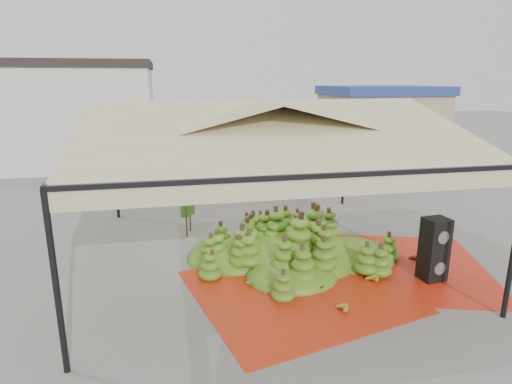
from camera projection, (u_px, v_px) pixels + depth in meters
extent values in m
plane|color=slate|center=(260.00, 254.00, 11.36)|extent=(90.00, 90.00, 0.00)
cylinder|color=black|center=(56.00, 286.00, 6.41)|extent=(0.10, 0.10, 3.00)
cylinder|color=black|center=(115.00, 174.00, 13.98)|extent=(0.10, 0.10, 3.00)
cylinder|color=black|center=(344.00, 164.00, 15.54)|extent=(0.10, 0.10, 3.00)
pyramid|color=#C9C08E|center=(260.00, 121.00, 10.46)|extent=(8.00, 8.00, 1.00)
cube|color=black|center=(260.00, 141.00, 10.59)|extent=(8.00, 8.00, 0.08)
cube|color=#C9C08E|center=(260.00, 149.00, 10.64)|extent=(8.00, 8.00, 0.36)
cube|color=silver|center=(14.00, 119.00, 22.02)|extent=(14.00, 6.00, 5.00)
cube|color=black|center=(6.00, 64.00, 21.33)|extent=(14.30, 6.30, 0.40)
cube|color=tan|center=(379.00, 126.00, 25.16)|extent=(6.00, 5.00, 3.60)
cube|color=navy|center=(382.00, 90.00, 24.63)|extent=(6.30, 5.30, 0.50)
cube|color=red|center=(297.00, 291.00, 9.38)|extent=(5.09, 4.94, 0.01)
cube|color=red|center=(402.00, 265.00, 10.64)|extent=(4.91, 5.04, 0.01)
ellipsoid|color=#46851B|center=(297.00, 236.00, 10.94)|extent=(6.85, 6.29, 1.19)
ellipsoid|color=gold|center=(370.00, 279.00, 9.71)|extent=(0.57, 0.51, 0.21)
ellipsoid|color=#B59324|center=(339.00, 307.00, 8.49)|extent=(0.52, 0.44, 0.22)
ellipsoid|color=#5A1E14|center=(316.00, 285.00, 9.41)|extent=(0.46, 0.39, 0.20)
ellipsoid|color=maroon|center=(413.00, 258.00, 10.86)|extent=(0.49, 0.42, 0.20)
ellipsoid|color=#437919|center=(247.00, 280.00, 9.66)|extent=(0.59, 0.55, 0.22)
ellipsoid|color=#517618|center=(202.00, 168.00, 9.34)|extent=(0.24, 0.24, 0.20)
ellipsoid|color=#517618|center=(268.00, 165.00, 9.64)|extent=(0.24, 0.24, 0.20)
ellipsoid|color=#517618|center=(331.00, 162.00, 9.93)|extent=(0.24, 0.24, 0.20)
ellipsoid|color=#517618|center=(390.00, 160.00, 10.22)|extent=(0.24, 0.24, 0.20)
cube|color=black|center=(432.00, 264.00, 9.83)|extent=(0.59, 0.53, 0.74)
cube|color=black|center=(436.00, 234.00, 9.64)|extent=(0.59, 0.53, 0.74)
imported|color=gray|center=(283.00, 174.00, 16.86)|extent=(0.71, 0.57, 1.70)
cube|color=#4D3019|center=(154.00, 158.00, 20.00)|extent=(4.83, 3.44, 0.11)
cube|color=white|center=(210.00, 151.00, 21.47)|extent=(2.16, 2.37, 2.02)
cylinder|color=black|center=(126.00, 176.00, 18.60)|extent=(0.83, 0.52, 0.79)
cylinder|color=black|center=(116.00, 169.00, 20.04)|extent=(0.83, 0.52, 0.79)
cylinder|color=black|center=(186.00, 169.00, 20.05)|extent=(0.83, 0.52, 0.79)
cylinder|color=black|center=(172.00, 163.00, 21.49)|extent=(0.83, 0.52, 0.79)
cylinder|color=black|center=(215.00, 166.00, 20.82)|extent=(0.83, 0.52, 0.79)
cylinder|color=black|center=(199.00, 160.00, 22.26)|extent=(0.83, 0.52, 0.79)
ellipsoid|color=#3C7C19|center=(153.00, 148.00, 19.89)|extent=(3.85, 2.72, 0.62)
cube|color=yellow|center=(162.00, 140.00, 20.02)|extent=(2.26, 2.26, 0.22)
cube|color=#51321B|center=(335.00, 156.00, 19.54)|extent=(5.57, 3.58, 0.12)
cube|color=silver|center=(411.00, 154.00, 19.36)|extent=(2.36, 2.66, 2.37)
cylinder|color=black|center=(295.00, 174.00, 18.80)|extent=(0.97, 0.53, 0.93)
cylinder|color=black|center=(293.00, 165.00, 20.78)|extent=(0.97, 0.53, 0.93)
cylinder|color=black|center=(371.00, 174.00, 18.64)|extent=(0.97, 0.53, 0.93)
cylinder|color=black|center=(362.00, 165.00, 20.63)|extent=(0.97, 0.53, 0.93)
cylinder|color=black|center=(411.00, 175.00, 18.56)|extent=(0.97, 0.53, 0.93)
cylinder|color=black|center=(398.00, 166.00, 20.55)|extent=(0.97, 0.53, 0.93)
ellipsoid|color=#3C831B|center=(336.00, 145.00, 19.41)|extent=(4.45, 2.82, 0.72)
cube|color=gold|center=(348.00, 136.00, 19.28)|extent=(2.51, 2.50, 0.26)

